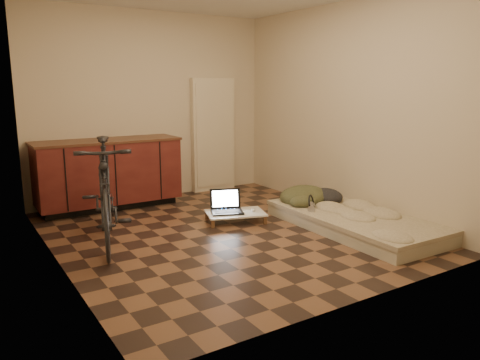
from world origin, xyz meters
TOP-DOWN VIEW (x-y plane):
  - room_shell at (0.00, 0.00)m, footprint 3.50×4.00m
  - cabinets at (-0.75, 1.70)m, footprint 1.84×0.62m
  - appliance_panel at (0.95, 1.94)m, footprint 0.70×0.10m
  - bicycle at (-1.20, 0.32)m, footprint 1.04×1.91m
  - futon at (1.30, -0.68)m, footprint 1.03×2.08m
  - clothing_pile at (1.28, 0.06)m, footprint 0.70×0.59m
  - headphones at (1.00, -0.29)m, footprint 0.32×0.32m
  - lap_desk at (0.32, 0.28)m, footprint 0.79×0.63m
  - laptop at (0.25, 0.37)m, footprint 0.46×0.44m
  - mouse at (0.52, 0.20)m, footprint 0.10×0.10m

SIDE VIEW (x-z plane):
  - futon at x=1.30m, z-range 0.00..0.18m
  - lap_desk at x=0.32m, z-range 0.04..0.16m
  - mouse at x=0.52m, z-range 0.11..0.14m
  - laptop at x=0.25m, z-range 0.04..0.29m
  - headphones at x=1.00m, z-range 0.18..0.34m
  - clothing_pile at x=1.28m, z-range 0.18..0.45m
  - cabinets at x=-0.75m, z-range 0.01..0.92m
  - bicycle at x=-1.20m, z-range 0.00..1.19m
  - appliance_panel at x=0.95m, z-range 0.00..1.70m
  - room_shell at x=0.00m, z-range 0.00..2.60m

